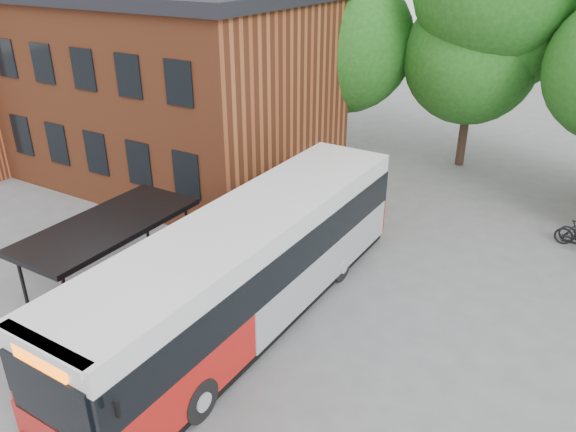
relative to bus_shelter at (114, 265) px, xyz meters
The scene contains 6 objects.
ground 4.83m from the bus_shelter, 12.53° to the left, with size 100.00×100.00×0.00m, color #606062.
station_building 13.42m from the bus_shelter, 130.36° to the left, with size 18.40×10.40×8.50m, color brown, non-canonical shape.
bus_shelter is the anchor object (origin of this frame).
tree_0 17.54m from the bus_shelter, 95.04° to the left, with size 7.92×7.92×11.00m, color #1B5617, non-canonical shape.
tree_1 19.19m from the bus_shelter, 73.01° to the left, with size 7.92×7.92×10.40m, color #1B5617, non-canonical shape.
city_bus 4.17m from the bus_shelter, 22.26° to the left, with size 2.87×13.49×3.43m, color red, non-canonical shape.
Camera 1 is at (7.43, -10.72, 10.02)m, focal length 35.00 mm.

